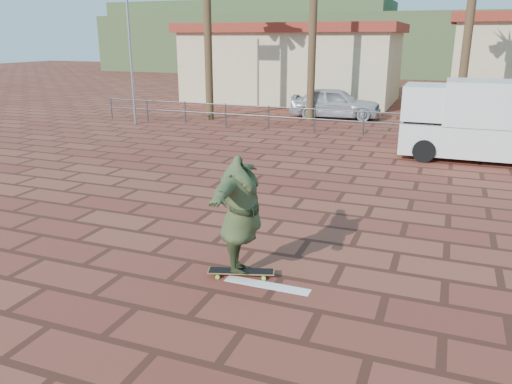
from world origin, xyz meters
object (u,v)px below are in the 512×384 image
longboard (241,272)px  campervan (483,119)px  skateboarder (241,215)px  car_white (506,110)px  car_silver (335,103)px

longboard → campervan: campervan is taller
skateboarder → car_white: size_ratio=0.57×
longboard → skateboarder: 0.98m
skateboarder → car_silver: skateboarder is taller
car_white → car_silver: bearing=69.4°
skateboarder → car_white: 18.33m
car_silver → car_white: car_silver is taller
longboard → car_silver: bearing=80.0°
campervan → skateboarder: bearing=-111.3°
longboard → car_white: (5.22, 17.56, 0.60)m
skateboarder → car_white: (5.22, 17.56, -0.39)m
skateboarder → car_white: bearing=-26.3°
car_silver → car_white: bearing=-92.2°
longboard → skateboarder: skateboarder is taller
car_white → campervan: bearing=145.5°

